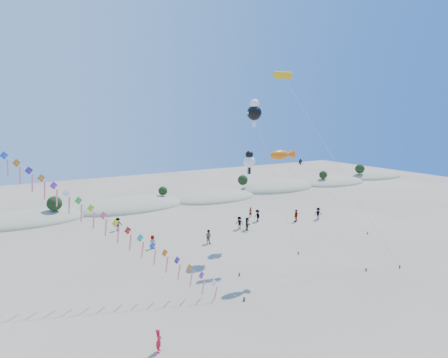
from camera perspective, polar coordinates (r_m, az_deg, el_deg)
ground at (r=28.74m, az=15.19°, el=-23.11°), size 160.00×160.00×0.00m
dune_ridge at (r=66.29m, az=-13.16°, el=-4.04°), size 145.30×11.49×5.57m
kite_train at (r=33.30m, az=-19.46°, el=-4.45°), size 19.67×13.81×15.03m
fish_kite at (r=37.06m, az=8.85°, el=3.62°), size 8.44×5.66×12.13m
cartoon_kite_low at (r=45.08m, az=3.87°, el=2.84°), size 7.32×8.88×11.30m
cartoon_kite_high at (r=44.34m, az=4.64°, el=10.25°), size 3.17×6.86×17.34m
parafoil_kite at (r=44.10m, az=9.27°, el=14.82°), size 7.33×12.53×20.35m
dark_kite at (r=50.08m, az=14.54°, el=-0.69°), size 8.15×5.14×10.05m
flyer_foreground at (r=27.10m, az=-9.91°, el=-23.10°), size 0.60×0.69×1.59m
beachgoers at (r=52.37m, az=2.25°, el=-6.53°), size 28.75×11.82×1.85m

